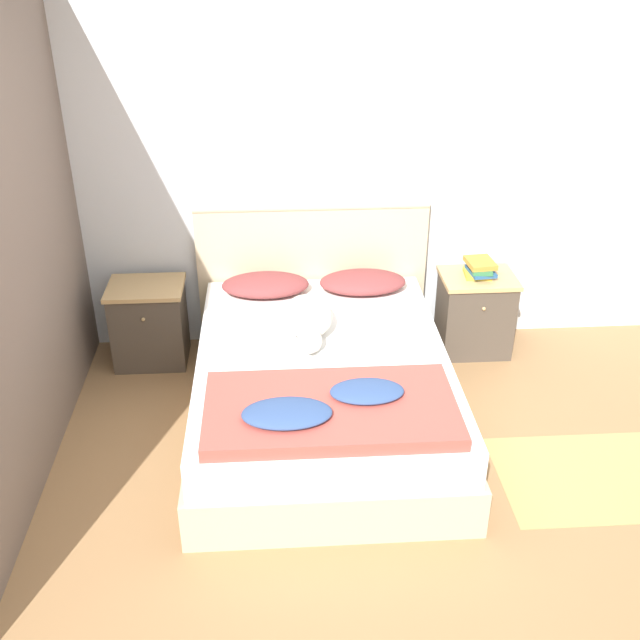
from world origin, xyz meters
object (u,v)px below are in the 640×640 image
(pillow_right, at_px, (363,282))
(book_stack, at_px, (480,268))
(bed, at_px, (322,389))
(nightstand_left, at_px, (150,323))
(pillow_left, at_px, (265,285))
(dog, at_px, (308,319))
(nightstand_right, at_px, (475,313))

(pillow_right, relative_size, book_stack, 2.38)
(bed, relative_size, nightstand_left, 3.53)
(bed, xyz_separation_m, nightstand_left, (-1.08, 0.79, 0.04))
(pillow_left, xyz_separation_m, dog, (0.25, -0.52, 0.03))
(nightstand_left, bearing_deg, pillow_left, -2.25)
(pillow_right, height_order, dog, dog)
(book_stack, bearing_deg, nightstand_right, -114.11)
(nightstand_left, height_order, book_stack, book_stack)
(bed, xyz_separation_m, pillow_right, (0.31, 0.76, 0.31))
(bed, height_order, dog, dog)
(nightstand_left, bearing_deg, bed, -36.11)
(nightstand_left, xyz_separation_m, dog, (1.02, -0.55, 0.30))
(nightstand_left, bearing_deg, nightstand_right, 0.00)
(nightstand_right, relative_size, dog, 0.87)
(nightstand_right, distance_m, book_stack, 0.33)
(book_stack, bearing_deg, nightstand_left, -179.86)
(book_stack, bearing_deg, pillow_right, -177.35)
(dog, bearing_deg, nightstand_right, 25.56)
(nightstand_left, xyz_separation_m, book_stack, (2.17, 0.01, 0.33))
(pillow_left, bearing_deg, nightstand_left, 177.75)
(bed, xyz_separation_m, book_stack, (1.09, 0.80, 0.37))
(nightstand_right, height_order, dog, dog)
(bed, distance_m, dog, 0.42)
(nightstand_right, relative_size, book_stack, 2.35)
(nightstand_right, height_order, pillow_left, pillow_left)
(nightstand_left, relative_size, book_stack, 2.35)
(pillow_left, distance_m, dog, 0.58)
(nightstand_left, bearing_deg, pillow_right, -1.24)
(bed, distance_m, nightstand_left, 1.34)
(bed, distance_m, pillow_right, 0.88)
(nightstand_left, relative_size, pillow_right, 0.99)
(pillow_right, distance_m, book_stack, 0.77)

